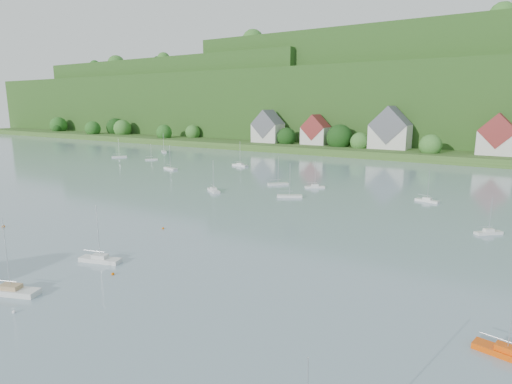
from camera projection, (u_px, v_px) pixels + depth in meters
far_shore_strip at (385, 149)px, 194.92m from camera, size 600.00×60.00×3.00m
forested_ridge at (422, 102)px, 247.04m from camera, size 620.00×181.22×69.89m
village_building_0 at (268, 129)px, 211.54m from camera, size 14.00×10.40×16.00m
village_building_1 at (316, 132)px, 200.17m from camera, size 12.00×9.36×14.00m
village_building_2 at (390, 131)px, 180.61m from camera, size 16.00×11.44×18.00m
village_building_3 at (497, 137)px, 158.06m from camera, size 13.00×10.40×15.50m
near_sailboat_2 at (11, 290)px, 48.84m from camera, size 6.87×4.12×8.97m
near_sailboat_3 at (100, 259)px, 58.84m from camera, size 6.19×3.36×8.04m
near_sailboat_5 at (507, 353)px, 36.65m from camera, size 5.57×2.56×7.26m
mooring_buoy_1 at (14, 313)px, 44.49m from camera, size 0.39×0.39×0.39m
mooring_buoy_2 at (113, 275)px, 54.45m from camera, size 0.40×0.40×0.40m
mooring_buoy_3 at (163, 229)px, 74.55m from camera, size 0.41×0.41×0.41m
mooring_buoy_5 at (3, 227)px, 75.60m from camera, size 0.50×0.50×0.50m
far_sailboat_cluster at (342, 180)px, 120.64m from camera, size 194.18×67.72×8.71m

